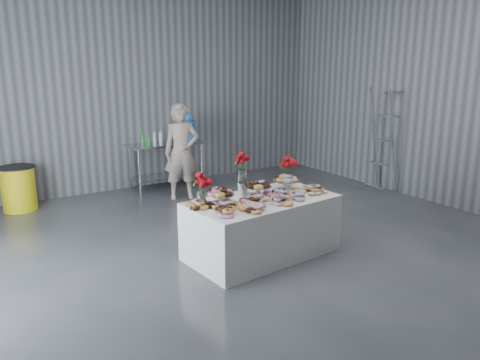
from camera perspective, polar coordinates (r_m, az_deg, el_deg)
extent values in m
plane|color=#33363A|center=(5.87, 4.19, -10.34)|extent=(9.00, 9.00, 0.00)
cube|color=gray|center=(9.35, -12.56, 11.23)|extent=(8.00, 0.04, 4.00)
cube|color=white|center=(6.04, 2.70, -5.75)|extent=(1.98, 1.17, 0.75)
cube|color=silver|center=(9.24, -9.05, 4.37)|extent=(1.50, 0.60, 0.04)
cube|color=silver|center=(9.37, -8.90, 0.57)|extent=(1.40, 0.55, 0.03)
cylinder|color=silver|center=(8.87, -12.13, 0.84)|extent=(0.04, 0.04, 0.86)
cylinder|color=silver|center=(9.38, -4.69, 1.84)|extent=(0.04, 0.04, 0.86)
cylinder|color=silver|center=(9.33, -13.22, 1.44)|extent=(0.04, 0.04, 0.86)
cylinder|color=silver|center=(9.82, -6.06, 2.37)|extent=(0.04, 0.04, 0.86)
cylinder|color=silver|center=(5.70, -2.46, -2.39)|extent=(0.06, 0.06, 0.12)
cylinder|color=silver|center=(5.68, -2.46, -1.76)|extent=(0.36, 0.36, 0.01)
cylinder|color=silver|center=(6.05, 2.19, -1.39)|extent=(0.06, 0.06, 0.12)
cylinder|color=silver|center=(6.03, 2.20, -0.80)|extent=(0.36, 0.36, 0.01)
cylinder|color=silver|center=(6.37, 5.65, -0.64)|extent=(0.06, 0.06, 0.12)
cylinder|color=silver|center=(6.35, 5.67, -0.08)|extent=(0.36, 0.36, 0.01)
cylinder|color=white|center=(5.66, -4.70, -2.21)|extent=(0.11, 0.11, 0.18)
cylinder|color=#1E5919|center=(5.63, -4.72, -0.94)|extent=(0.04, 0.04, 0.18)
cylinder|color=white|center=(6.57, 5.72, 0.08)|extent=(0.11, 0.11, 0.18)
cylinder|color=#1E5919|center=(6.54, 5.75, 1.19)|extent=(0.04, 0.04, 0.18)
cylinder|color=silver|center=(6.13, 0.28, -1.01)|extent=(0.14, 0.14, 0.15)
cylinder|color=white|center=(6.09, 0.28, 0.49)|extent=(0.11, 0.11, 0.18)
cylinder|color=#1E5919|center=(6.06, 0.28, 1.68)|extent=(0.04, 0.04, 0.18)
cylinder|color=#4593EB|center=(9.41, -6.30, 5.99)|extent=(0.28, 0.28, 0.40)
sphere|color=#4593EB|center=(9.38, -6.34, 7.54)|extent=(0.20, 0.20, 0.20)
imported|color=#CC8C93|center=(8.47, -7.14, 3.40)|extent=(0.72, 0.58, 1.72)
cylinder|color=yellow|center=(8.67, -25.37, -1.00)|extent=(0.54, 0.54, 0.73)
cylinder|color=black|center=(8.59, -25.63, 1.41)|extent=(0.59, 0.59, 0.02)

